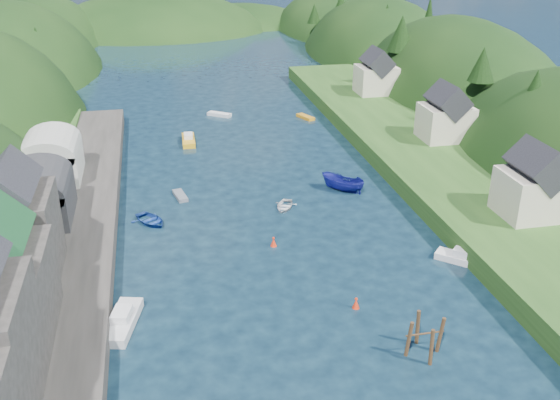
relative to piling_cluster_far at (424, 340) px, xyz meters
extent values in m
plane|color=black|center=(-7.00, 45.37, -1.40)|extent=(600.00, 600.00, 0.00)
ellipsoid|color=black|center=(-52.00, 113.37, -9.83)|extent=(44.00, 75.56, 48.19)
ellipsoid|color=black|center=(-52.00, 155.37, -8.22)|extent=(44.00, 75.56, 39.00)
ellipsoid|color=black|center=(38.00, 70.37, -9.80)|extent=(36.00, 75.56, 48.00)
ellipsoid|color=black|center=(38.00, 113.37, -9.18)|extent=(36.00, 75.56, 44.49)
ellipsoid|color=black|center=(38.00, 155.37, -7.70)|extent=(36.00, 75.56, 36.00)
ellipsoid|color=black|center=(-17.00, 165.37, -11.40)|extent=(80.00, 60.00, 44.00)
ellipsoid|color=black|center=(11.00, 175.37, -13.40)|extent=(70.00, 56.00, 36.00)
cone|color=black|center=(-44.78, 80.15, 7.10)|extent=(5.28, 5.28, 5.32)
cone|color=black|center=(-42.07, 99.55, 7.61)|extent=(4.07, 4.07, 6.04)
cone|color=black|center=(-49.11, 112.62, 8.57)|extent=(4.56, 4.56, 8.54)
cone|color=black|center=(-48.83, 120.41, 6.63)|extent=(4.75, 4.75, 5.39)
cone|color=black|center=(-45.08, 132.97, 7.18)|extent=(4.27, 4.27, 6.45)
cone|color=black|center=(30.37, 35.33, 8.97)|extent=(5.29, 5.29, 7.48)
cone|color=black|center=(29.55, 48.28, 10.69)|extent=(4.07, 4.07, 5.22)
cone|color=black|center=(32.26, 52.87, 6.92)|extent=(3.40, 3.40, 6.09)
cone|color=black|center=(35.47, 70.78, 9.76)|extent=(4.94, 4.94, 8.26)
cone|color=black|center=(27.21, 74.87, 10.98)|extent=(5.25, 5.25, 6.66)
cone|color=black|center=(36.97, 84.69, 11.83)|extent=(3.36, 3.36, 9.54)
cone|color=black|center=(34.93, 102.94, 9.24)|extent=(4.57, 4.57, 6.97)
cone|color=black|center=(33.29, 113.07, 7.35)|extent=(3.59, 3.59, 5.62)
cone|color=black|center=(30.73, 125.59, 10.18)|extent=(4.14, 4.14, 5.97)
cone|color=black|center=(25.44, 132.69, 6.78)|extent=(3.83, 3.83, 5.06)
cube|color=#2D2B28|center=(-31.00, 15.37, -0.40)|extent=(12.00, 110.00, 2.00)
cube|color=#2D2B28|center=(-33.00, 16.37, 4.60)|extent=(7.00, 8.00, 8.00)
cube|color=black|center=(-33.00, 16.37, 9.44)|extent=(5.15, 8.32, 5.15)
cube|color=#2D2D30|center=(-33.00, 28.37, 2.60)|extent=(7.00, 9.00, 4.00)
cylinder|color=#2D2D30|center=(-33.00, 28.37, 4.60)|extent=(7.00, 9.00, 7.00)
cube|color=#B2B2A8|center=(-33.00, 40.37, 2.60)|extent=(7.00, 9.00, 4.00)
cylinder|color=#B2B2A8|center=(-33.00, 40.37, 4.60)|extent=(7.00, 9.00, 7.00)
cube|color=#234719|center=(18.00, 35.37, -0.20)|extent=(16.00, 120.00, 2.40)
cube|color=beige|center=(20.00, 17.37, 3.50)|extent=(7.00, 6.00, 5.00)
cube|color=black|center=(20.00, 17.37, 6.84)|extent=(5.15, 6.24, 5.15)
cube|color=beige|center=(22.00, 43.37, 3.50)|extent=(7.00, 6.00, 5.00)
cube|color=black|center=(22.00, 43.37, 6.84)|extent=(5.15, 6.24, 5.15)
cube|color=beige|center=(21.00, 70.37, 3.50)|extent=(7.00, 6.00, 5.00)
cube|color=black|center=(21.00, 70.37, 6.84)|extent=(5.15, 6.24, 5.15)
cylinder|color=#382314|center=(1.36, 0.00, -0.03)|extent=(0.32, 0.32, 3.94)
cylinder|color=#382314|center=(0.00, 1.36, -0.03)|extent=(0.32, 0.32, 3.94)
cylinder|color=#382314|center=(-1.36, 0.00, -0.03)|extent=(0.32, 0.32, 3.94)
cylinder|color=#382314|center=(0.00, -1.36, -0.03)|extent=(0.32, 0.32, 3.94)
cylinder|color=#382314|center=(0.00, 0.00, 0.60)|extent=(3.25, 0.16, 0.16)
cone|color=red|center=(-3.29, 7.36, -0.95)|extent=(0.70, 0.70, 0.90)
sphere|color=red|center=(-3.29, 7.36, -0.45)|extent=(0.30, 0.30, 0.30)
cone|color=red|center=(-8.34, 20.34, -0.95)|extent=(0.70, 0.70, 0.90)
sphere|color=red|center=(-8.34, 20.34, -0.45)|extent=(0.30, 0.30, 0.30)
cube|color=silver|center=(10.00, 13.00, -1.06)|extent=(5.15, 4.94, 0.75)
cube|color=silver|center=(10.00, 13.00, -0.30)|extent=(2.22, 2.19, 0.70)
cube|color=gold|center=(-14.84, 56.15, -1.03)|extent=(2.12, 5.87, 0.81)
cube|color=silver|center=(-14.84, 56.15, -0.24)|extent=(1.41, 2.08, 0.70)
imported|color=silver|center=(-5.17, 29.53, -1.15)|extent=(4.10, 4.65, 0.80)
cube|color=silver|center=(-8.41, 69.57, -1.13)|extent=(4.30, 3.69, 0.60)
imported|color=navy|center=(3.26, 33.08, -0.41)|extent=(5.91, 5.52, 2.27)
cube|color=orange|center=(6.29, 64.97, -1.16)|extent=(2.71, 4.03, 0.54)
cube|color=silver|center=(-24.00, 8.88, -1.00)|extent=(3.63, 6.73, 0.90)
cube|color=silver|center=(-24.00, 8.88, -0.15)|extent=(1.99, 2.54, 0.70)
cube|color=slate|center=(-17.43, 35.34, -1.17)|extent=(1.86, 3.72, 0.50)
imported|color=navy|center=(-21.22, 28.75, -1.05)|extent=(5.41, 5.86, 0.99)
camera|label=1|loc=(-19.78, -37.75, 31.10)|focal=40.00mm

